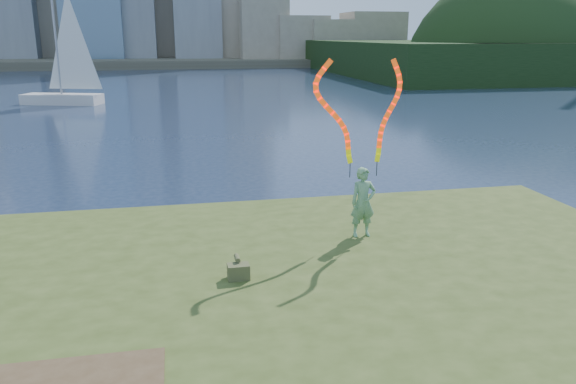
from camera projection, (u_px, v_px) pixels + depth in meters
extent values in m
plane|color=#19253F|center=(206.00, 333.00, 9.24)|extent=(320.00, 320.00, 0.00)
cube|color=#354418|center=(213.00, 366.00, 7.18)|extent=(14.00, 12.00, 0.30)
cube|color=#4D4839|center=(173.00, 60.00, 98.74)|extent=(320.00, 40.00, 1.20)
imported|color=#186824|center=(363.00, 202.00, 11.23)|extent=(0.53, 0.36, 1.42)
cylinder|color=black|center=(350.00, 170.00, 11.08)|extent=(0.02, 0.02, 0.30)
cylinder|color=black|center=(377.00, 168.00, 11.21)|extent=(0.02, 0.02, 0.30)
cube|color=#454A2A|center=(238.00, 272.00, 9.36)|extent=(0.37, 0.25, 0.26)
cylinder|color=#454A2A|center=(237.00, 258.00, 9.48)|extent=(0.09, 0.24, 0.09)
cube|color=beige|center=(62.00, 100.00, 39.81)|extent=(5.77, 3.40, 0.77)
cylinder|color=gray|center=(56.00, 37.00, 38.65)|extent=(0.15, 0.15, 8.36)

